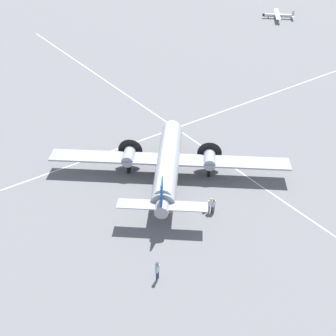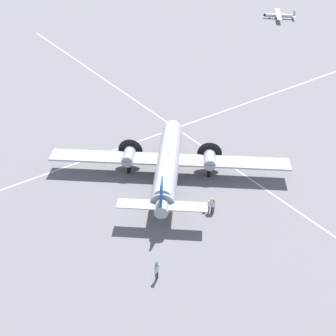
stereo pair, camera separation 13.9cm
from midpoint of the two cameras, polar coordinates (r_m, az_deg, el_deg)
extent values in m
plane|color=slate|center=(47.46, 0.08, -1.58)|extent=(300.00, 300.00, 0.00)
cube|color=silver|center=(53.78, -5.47, 3.08)|extent=(120.00, 0.16, 0.01)
cube|color=silver|center=(51.48, 7.06, 1.37)|extent=(0.16, 120.00, 0.01)
cylinder|color=#9399A3|center=(46.12, 0.09, 0.75)|extent=(11.12, 12.71, 2.45)
cylinder|color=silver|center=(45.74, 0.09, 1.45)|extent=(10.10, 11.70, 1.72)
sphere|color=#9399A3|center=(52.25, 0.68, 5.19)|extent=(2.33, 2.33, 2.33)
cylinder|color=#9399A3|center=(40.27, -0.68, -4.88)|extent=(2.84, 3.03, 1.35)
cube|color=#194799|center=(38.78, -0.77, -3.43)|extent=(1.12, 1.31, 2.82)
cube|color=#9399A3|center=(39.93, -0.73, -5.07)|extent=(7.53, 6.58, 0.10)
cube|color=#9399A3|center=(47.16, 0.18, 1.16)|extent=(22.18, 18.93, 0.20)
cylinder|color=#9399A3|center=(47.85, -5.27, 1.57)|extent=(2.61, 2.76, 1.35)
cylinder|color=black|center=(48.97, -5.03, 2.44)|extent=(2.21, 1.84, 2.83)
sphere|color=black|center=(49.08, -5.01, 2.52)|extent=(0.47, 0.47, 0.47)
cylinder|color=#9399A3|center=(47.31, 5.74, 1.10)|extent=(2.61, 2.76, 1.35)
cylinder|color=black|center=(48.44, 5.73, 2.00)|extent=(2.21, 1.84, 2.83)
sphere|color=black|center=(48.55, 5.73, 2.07)|extent=(0.47, 0.47, 0.47)
cylinder|color=#4C4C51|center=(48.21, -5.25, 0.40)|extent=(0.18, 0.18, 0.95)
cylinder|color=black|center=(48.48, -5.22, -0.06)|extent=(0.93, 1.04, 1.10)
cylinder|color=#4C4C51|center=(47.67, 5.67, -0.07)|extent=(0.18, 0.18, 0.95)
cylinder|color=black|center=(47.94, 5.64, -0.54)|extent=(0.93, 1.04, 1.10)
cylinder|color=#4C4C51|center=(51.68, 0.55, 2.84)|extent=(0.14, 0.14, 0.87)
cylinder|color=black|center=(51.91, 0.55, 2.43)|extent=(0.59, 0.65, 0.70)
cylinder|color=navy|center=(36.61, -1.53, -14.44)|extent=(0.13, 0.13, 0.90)
cylinder|color=navy|center=(36.76, -1.31, -14.17)|extent=(0.13, 0.13, 0.90)
cube|color=silver|center=(36.09, -1.44, -13.49)|extent=(0.48, 0.37, 0.68)
sphere|color=tan|center=(35.73, -1.45, -12.97)|extent=(0.30, 0.30, 0.30)
cylinder|color=silver|center=(35.97, -1.66, -13.80)|extent=(0.11, 0.11, 0.64)
cylinder|color=silver|center=(36.27, -1.21, -13.25)|extent=(0.11, 0.11, 0.64)
cube|color=navy|center=(36.07, -1.59, -13.34)|extent=(0.05, 0.03, 0.43)
cylinder|color=navy|center=(35.64, -1.45, -12.83)|extent=(0.42, 0.42, 0.08)
cylinder|color=#2D2D33|center=(43.02, 6.11, -5.62)|extent=(0.12, 0.12, 0.81)
cylinder|color=#2D2D33|center=(43.16, 6.32, -5.48)|extent=(0.12, 0.12, 0.81)
cube|color=silver|center=(42.64, 6.27, -4.83)|extent=(0.41, 0.24, 0.61)
sphere|color=#8C6647|center=(42.36, 6.31, -4.37)|extent=(0.27, 0.27, 0.27)
cylinder|color=silver|center=(42.51, 6.05, -5.01)|extent=(0.09, 0.09, 0.58)
cylinder|color=silver|center=(42.80, 6.48, -4.72)|extent=(0.09, 0.09, 0.58)
cube|color=maroon|center=(42.64, 6.18, -4.69)|extent=(0.05, 0.01, 0.39)
cylinder|color=#473D2D|center=(43.05, 5.66, -5.51)|extent=(0.12, 0.12, 0.86)
cylinder|color=#473D2D|center=(43.07, 5.99, -5.51)|extent=(0.12, 0.12, 0.86)
cube|color=white|center=(42.58, 5.88, -4.75)|extent=(0.45, 0.39, 0.64)
sphere|color=tan|center=(42.29, 5.92, -4.26)|extent=(0.29, 0.29, 0.29)
cylinder|color=white|center=(42.58, 5.54, -4.78)|extent=(0.10, 0.10, 0.61)
cylinder|color=white|center=(42.63, 6.22, -4.78)|extent=(0.10, 0.10, 0.61)
cube|color=maroon|center=(43.12, 5.10, -5.68)|extent=(0.42, 0.18, 0.52)
cube|color=#551515|center=(42.94, 5.12, -5.38)|extent=(0.15, 0.13, 0.02)
cylinder|color=#B7BCC6|center=(109.72, 14.93, 19.32)|extent=(5.35, 5.22, 0.81)
sphere|color=black|center=(109.44, 13.03, 19.54)|extent=(0.73, 0.73, 0.73)
cube|color=#B7BCC6|center=(109.60, 14.76, 19.53)|extent=(7.69, 7.89, 0.08)
cube|color=#B7BCC6|center=(109.93, 16.76, 19.42)|extent=(0.47, 0.45, 1.06)
cube|color=#B7BCC6|center=(110.06, 16.71, 19.16)|extent=(2.64, 2.70, 0.04)
cylinder|color=black|center=(109.68, 13.59, 19.17)|extent=(0.26, 0.25, 0.28)
cylinder|color=#4C4C51|center=(109.65, 13.60, 19.22)|extent=(0.06, 0.06, 0.21)
cylinder|color=black|center=(109.21, 15.11, 18.89)|extent=(0.26, 0.25, 0.28)
cylinder|color=#4C4C51|center=(109.18, 15.12, 18.94)|extent=(0.06, 0.06, 0.21)
cylinder|color=black|center=(110.63, 15.06, 19.09)|extent=(0.26, 0.25, 0.28)
cylinder|color=#4C4C51|center=(110.60, 15.07, 19.14)|extent=(0.06, 0.06, 0.21)
camera|label=1|loc=(0.07, -89.91, 0.06)|focal=45.00mm
camera|label=2|loc=(0.07, 90.09, -0.06)|focal=45.00mm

